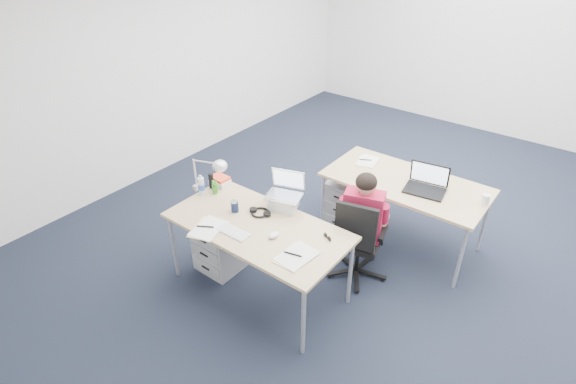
{
  "coord_description": "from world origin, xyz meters",
  "views": [
    {
      "loc": [
        1.7,
        -3.82,
        3.01
      ],
      "look_at": [
        -0.41,
        -1.07,
        0.85
      ],
      "focal_mm": 28.0,
      "sensor_mm": 36.0,
      "label": 1
    }
  ],
  "objects_px": {
    "drawer_pedestal_near": "(224,242)",
    "dark_laptop": "(426,179)",
    "silver_laptop": "(284,192)",
    "desk_near": "(257,229)",
    "can_koozie": "(235,206)",
    "drawer_pedestal_far": "(350,201)",
    "computer_mouse": "(274,235)",
    "bear_figurine": "(215,187)",
    "sunglasses": "(327,237)",
    "desk_lamp": "(205,174)",
    "book_stack": "(220,181)",
    "far_cup": "(485,199)",
    "water_bottle": "(201,185)",
    "seated_person": "(364,220)",
    "desk_far": "(405,185)",
    "office_chair": "(357,254)",
    "headphones": "(260,212)",
    "wireless_keyboard": "(233,232)",
    "cordless_phone": "(211,181)"
  },
  "relations": [
    {
      "from": "bear_figurine",
      "to": "far_cup",
      "type": "relative_size",
      "value": 1.33
    },
    {
      "from": "desk_near",
      "to": "can_koozie",
      "type": "distance_m",
      "value": 0.31
    },
    {
      "from": "seated_person",
      "to": "book_stack",
      "type": "bearing_deg",
      "value": -174.99
    },
    {
      "from": "desk_near",
      "to": "office_chair",
      "type": "xyz_separation_m",
      "value": [
        0.62,
        0.7,
        -0.43
      ]
    },
    {
      "from": "drawer_pedestal_far",
      "to": "water_bottle",
      "type": "distance_m",
      "value": 1.71
    },
    {
      "from": "desk_near",
      "to": "headphones",
      "type": "bearing_deg",
      "value": 122.54
    },
    {
      "from": "cordless_phone",
      "to": "dark_laptop",
      "type": "distance_m",
      "value": 2.06
    },
    {
      "from": "drawer_pedestal_near",
      "to": "silver_laptop",
      "type": "distance_m",
      "value": 0.86
    },
    {
      "from": "seated_person",
      "to": "book_stack",
      "type": "xyz_separation_m",
      "value": [
        -1.32,
        -0.56,
        0.22
      ]
    },
    {
      "from": "computer_mouse",
      "to": "cordless_phone",
      "type": "relative_size",
      "value": 0.68
    },
    {
      "from": "drawer_pedestal_far",
      "to": "seated_person",
      "type": "bearing_deg",
      "value": -50.33
    },
    {
      "from": "drawer_pedestal_far",
      "to": "far_cup",
      "type": "distance_m",
      "value": 1.44
    },
    {
      "from": "office_chair",
      "to": "water_bottle",
      "type": "distance_m",
      "value": 1.62
    },
    {
      "from": "desk_near",
      "to": "desk_lamp",
      "type": "bearing_deg",
      "value": 173.05
    },
    {
      "from": "headphones",
      "to": "dark_laptop",
      "type": "relative_size",
      "value": 0.57
    },
    {
      "from": "bear_figurine",
      "to": "sunglasses",
      "type": "distance_m",
      "value": 1.25
    },
    {
      "from": "drawer_pedestal_near",
      "to": "silver_laptop",
      "type": "relative_size",
      "value": 1.66
    },
    {
      "from": "bear_figurine",
      "to": "water_bottle",
      "type": "bearing_deg",
      "value": -135.17
    },
    {
      "from": "desk_far",
      "to": "water_bottle",
      "type": "bearing_deg",
      "value": -135.85
    },
    {
      "from": "silver_laptop",
      "to": "dark_laptop",
      "type": "bearing_deg",
      "value": 31.15
    },
    {
      "from": "can_koozie",
      "to": "water_bottle",
      "type": "bearing_deg",
      "value": 176.64
    },
    {
      "from": "cordless_phone",
      "to": "can_koozie",
      "type": "bearing_deg",
      "value": -18.51
    },
    {
      "from": "can_koozie",
      "to": "far_cup",
      "type": "height_order",
      "value": "can_koozie"
    },
    {
      "from": "office_chair",
      "to": "headphones",
      "type": "relative_size",
      "value": 4.28
    },
    {
      "from": "desk_far",
      "to": "computer_mouse",
      "type": "bearing_deg",
      "value": -107.63
    },
    {
      "from": "office_chair",
      "to": "book_stack",
      "type": "distance_m",
      "value": 1.51
    },
    {
      "from": "drawer_pedestal_far",
      "to": "computer_mouse",
      "type": "distance_m",
      "value": 1.56
    },
    {
      "from": "wireless_keyboard",
      "to": "bear_figurine",
      "type": "xyz_separation_m",
      "value": [
        -0.57,
        0.36,
        0.06
      ]
    },
    {
      "from": "silver_laptop",
      "to": "headphones",
      "type": "bearing_deg",
      "value": -136.66
    },
    {
      "from": "wireless_keyboard",
      "to": "can_koozie",
      "type": "xyz_separation_m",
      "value": [
        -0.2,
        0.24,
        0.05
      ]
    },
    {
      "from": "desk_near",
      "to": "can_koozie",
      "type": "xyz_separation_m",
      "value": [
        -0.3,
        0.04,
        0.1
      ]
    },
    {
      "from": "headphones",
      "to": "cordless_phone",
      "type": "height_order",
      "value": "cordless_phone"
    },
    {
      "from": "silver_laptop",
      "to": "water_bottle",
      "type": "distance_m",
      "value": 0.82
    },
    {
      "from": "office_chair",
      "to": "cordless_phone",
      "type": "xyz_separation_m",
      "value": [
        -1.37,
        -0.51,
        0.55
      ]
    },
    {
      "from": "cordless_phone",
      "to": "desk_lamp",
      "type": "bearing_deg",
      "value": -68.71
    },
    {
      "from": "dark_laptop",
      "to": "far_cup",
      "type": "bearing_deg",
      "value": 4.55
    },
    {
      "from": "bear_figurine",
      "to": "office_chair",
      "type": "bearing_deg",
      "value": 23.92
    },
    {
      "from": "seated_person",
      "to": "can_koozie",
      "type": "distance_m",
      "value": 1.22
    },
    {
      "from": "drawer_pedestal_near",
      "to": "dark_laptop",
      "type": "distance_m",
      "value": 2.04
    },
    {
      "from": "desk_near",
      "to": "headphones",
      "type": "relative_size",
      "value": 7.53
    },
    {
      "from": "computer_mouse",
      "to": "water_bottle",
      "type": "xyz_separation_m",
      "value": [
        -0.97,
        0.11,
        0.08
      ]
    },
    {
      "from": "can_koozie",
      "to": "dark_laptop",
      "type": "relative_size",
      "value": 0.29
    },
    {
      "from": "drawer_pedestal_far",
      "to": "far_cup",
      "type": "xyz_separation_m",
      "value": [
        1.35,
        0.08,
        0.51
      ]
    },
    {
      "from": "drawer_pedestal_far",
      "to": "silver_laptop",
      "type": "distance_m",
      "value": 1.26
    },
    {
      "from": "sunglasses",
      "to": "desk_lamp",
      "type": "bearing_deg",
      "value": -150.32
    },
    {
      "from": "bear_figurine",
      "to": "desk_lamp",
      "type": "distance_m",
      "value": 0.18
    },
    {
      "from": "headphones",
      "to": "desk_lamp",
      "type": "relative_size",
      "value": 0.47
    },
    {
      "from": "book_stack",
      "to": "far_cup",
      "type": "height_order",
      "value": "far_cup"
    },
    {
      "from": "desk_far",
      "to": "bear_figurine",
      "type": "bearing_deg",
      "value": -135.85
    },
    {
      "from": "can_koozie",
      "to": "cordless_phone",
      "type": "distance_m",
      "value": 0.48
    }
  ]
}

